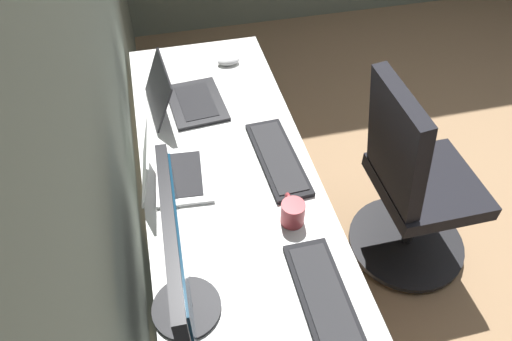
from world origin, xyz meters
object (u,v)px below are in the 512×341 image
Objects in this scene: laptop_center at (181,97)px; keyboard_main at (325,301)px; laptop_leftmost at (169,169)px; drawer_pedestal at (243,303)px; coffee_mug at (292,212)px; mouse_spare at (228,61)px; keyboard_spare at (278,158)px; monitor_primary at (178,263)px; office_chair at (411,188)px.

laptop_center is 0.78× the size of keyboard_main.
laptop_leftmost is 0.92× the size of laptop_center.
coffee_mug is at bearing -73.51° from drawer_pedestal.
mouse_spare is (0.68, -0.35, -0.03)m from laptop_leftmost.
laptop_center is 0.77× the size of keyboard_spare.
laptop_center is 0.74m from coffee_mug.
monitor_primary reaches higher than coffee_mug.
laptop_center is at bearing 37.43° from keyboard_spare.
monitor_primary is at bearing 142.03° from keyboard_spare.
keyboard_spare is (0.00, -0.40, -0.04)m from laptop_leftmost.
coffee_mug is at bearing -57.97° from monitor_primary.
drawer_pedestal is at bearing -173.22° from laptop_center.
office_chair is at bearing -92.08° from laptop_leftmost.
laptop_center is (0.75, 0.09, 0.43)m from drawer_pedestal.
coffee_mug is at bearing 1.54° from keyboard_main.
keyboard_main is 3.51× the size of coffee_mug.
keyboard_main is 0.99× the size of keyboard_spare.
monitor_primary reaches higher than office_chair.
mouse_spare reaches higher than drawer_pedestal.
keyboard_main is 4.04× the size of mouse_spare.
keyboard_main is (-0.08, -0.39, -0.23)m from monitor_primary.
keyboard_spare is 4.10× the size of mouse_spare.
coffee_mug is (-0.69, -0.28, -0.01)m from laptop_center.
coffee_mug is (-0.29, 0.03, 0.03)m from keyboard_spare.
drawer_pedestal is at bearing 106.49° from coffee_mug.
drawer_pedestal is 0.58m from laptop_leftmost.
laptop_leftmost is 0.31× the size of office_chair.
keyboard_spare is 0.44× the size of office_chair.
monitor_primary reaches higher than keyboard_spare.
office_chair is (-0.44, -0.90, -0.32)m from laptop_center.
laptop_leftmost is 2.89× the size of mouse_spare.
laptop_leftmost is (0.34, 0.18, 0.43)m from drawer_pedestal.
laptop_leftmost is at bearing 28.30° from drawer_pedestal.
keyboard_spare is at bearing -2.03° from keyboard_main.
monitor_primary reaches higher than keyboard_main.
mouse_spare is at bearing 1.60° from coffee_mug.
monitor_primary is 0.95m from laptop_center.
coffee_mug is (-0.29, -0.37, -0.00)m from laptop_leftmost.
office_chair is at bearing -93.77° from keyboard_spare.
mouse_spare reaches higher than keyboard_main.
drawer_pedestal is 6.68× the size of mouse_spare.
drawer_pedestal is 0.57m from keyboard_spare.
laptop_leftmost is at bearing 166.76° from laptop_center.
keyboard_spare is at bearing -89.57° from laptop_leftmost.
drawer_pedestal is at bearing -46.56° from monitor_primary.
keyboard_main is at bearing -164.12° from laptop_center.
mouse_spare is (0.67, 0.06, 0.01)m from keyboard_spare.
mouse_spare is 0.96m from coffee_mug.
keyboard_main is at bearing -147.59° from laptop_leftmost.
drawer_pedestal is 0.51m from keyboard_main.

